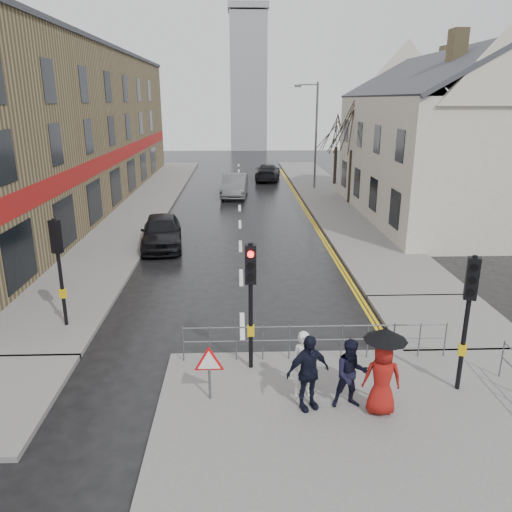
{
  "coord_description": "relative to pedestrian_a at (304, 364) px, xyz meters",
  "views": [
    {
      "loc": [
        -0.09,
        -11.44,
        6.87
      ],
      "look_at": [
        0.52,
        5.21,
        1.63
      ],
      "focal_mm": 35.0,
      "sensor_mm": 36.0,
      "label": 1
    }
  ],
  "objects": [
    {
      "name": "tree_far",
      "position": [
        6.58,
        31.12,
        3.47
      ],
      "size": [
        2.4,
        2.4,
        5.64
      ],
      "color": "#33251C",
      "rests_on": "right_pavement"
    },
    {
      "name": "building_right_cream",
      "position": [
        10.58,
        19.12,
        3.83
      ],
      "size": [
        9.0,
        16.4,
        10.1
      ],
      "color": "beige",
      "rests_on": "ground"
    },
    {
      "name": "left_pavement",
      "position": [
        -7.92,
        24.12,
        -0.88
      ],
      "size": [
        4.0,
        44.0,
        0.14
      ],
      "primitive_type": "cube",
      "color": "#605E5B",
      "rests_on": "ground"
    },
    {
      "name": "pedestrian_a",
      "position": [
        0.0,
        0.0,
        0.0
      ],
      "size": [
        0.61,
        0.41,
        1.62
      ],
      "primitive_type": "imported",
      "rotation": [
        0.0,
        0.0,
        0.04
      ],
      "color": "silver",
      "rests_on": "near_pavement"
    },
    {
      "name": "guard_railing_front",
      "position": [
        0.53,
        1.72,
        -0.09
      ],
      "size": [
        7.14,
        0.04,
        1.0
      ],
      "color": "#595B5E",
      "rests_on": "near_pavement"
    },
    {
      "name": "near_pavement",
      "position": [
        1.58,
        -2.38,
        -0.88
      ],
      "size": [
        10.0,
        9.0,
        0.14
      ],
      "primitive_type": "cube",
      "color": "#605E5B",
      "rests_on": "ground"
    },
    {
      "name": "tree_near",
      "position": [
        6.08,
        23.12,
        4.19
      ],
      "size": [
        2.4,
        2.4,
        6.58
      ],
      "color": "#33251C",
      "rests_on": "right_pavement"
    },
    {
      "name": "right_pavement",
      "position": [
        5.08,
        26.12,
        -0.88
      ],
      "size": [
        4.0,
        40.0,
        0.14
      ],
      "primitive_type": "cube",
      "color": "#605E5B",
      "rests_on": "ground"
    },
    {
      "name": "car_parked",
      "position": [
        -5.22,
        13.12,
        -0.16
      ],
      "size": [
        2.39,
        4.84,
        1.59
      ],
      "primitive_type": "imported",
      "rotation": [
        0.0,
        0.0,
        0.11
      ],
      "color": "black",
      "rests_on": "ground"
    },
    {
      "name": "warning_sign",
      "position": [
        -2.22,
        -0.08,
        0.09
      ],
      "size": [
        0.8,
        0.07,
        1.35
      ],
      "color": "#595B5E",
      "rests_on": "near_pavement"
    },
    {
      "name": "car_mid",
      "position": [
        -1.75,
        26.29,
        -0.13
      ],
      "size": [
        2.1,
        5.08,
        1.64
      ],
      "primitive_type": "imported",
      "rotation": [
        0.0,
        0.0,
        -0.07
      ],
      "color": "#515457",
      "rests_on": "ground"
    },
    {
      "name": "pavement_bridge_right",
      "position": [
        5.08,
        4.12,
        -0.88
      ],
      "size": [
        4.0,
        4.2,
        0.14
      ],
      "primitive_type": "cube",
      "color": "#605E5B",
      "rests_on": "ground"
    },
    {
      "name": "church_tower",
      "position": [
        0.08,
        63.12,
        8.05
      ],
      "size": [
        5.0,
        5.0,
        18.0
      ],
      "primitive_type": "cube",
      "color": "gray",
      "rests_on": "ground"
    },
    {
      "name": "street_lamp",
      "position": [
        4.4,
        29.12,
        3.76
      ],
      "size": [
        1.83,
        0.25,
        8.0
      ],
      "color": "#595B5E",
      "rests_on": "right_pavement"
    },
    {
      "name": "traffic_signal_near_left",
      "position": [
        -1.22,
        1.32,
        1.51
      ],
      "size": [
        0.28,
        0.27,
        3.4
      ],
      "color": "black",
      "rests_on": "near_pavement"
    },
    {
      "name": "ground",
      "position": [
        -1.42,
        1.12,
        -0.95
      ],
      "size": [
        120.0,
        120.0,
        0.0
      ],
      "primitive_type": "plane",
      "color": "black",
      "rests_on": "ground"
    },
    {
      "name": "pedestrian_d",
      "position": [
        0.01,
        -0.52,
        0.09
      ],
      "size": [
        1.14,
        0.8,
        1.8
      ],
      "primitive_type": "imported",
      "rotation": [
        0.0,
        0.0,
        0.37
      ],
      "color": "black",
      "rests_on": "near_pavement"
    },
    {
      "name": "traffic_signal_far_left",
      "position": [
        -6.91,
        4.13,
        1.51
      ],
      "size": [
        0.34,
        0.33,
        3.4
      ],
      "color": "black",
      "rests_on": "left_pavement"
    },
    {
      "name": "building_left_terrace",
      "position": [
        -13.42,
        23.12,
        4.05
      ],
      "size": [
        8.0,
        42.0,
        10.0
      ],
      "primitive_type": "cube",
      "color": "olive",
      "rests_on": "ground"
    },
    {
      "name": "pedestrian_with_umbrella",
      "position": [
        1.63,
        -0.75,
        0.31
      ],
      "size": [
        0.96,
        0.96,
        2.06
      ],
      "color": "maroon",
      "rests_on": "near_pavement"
    },
    {
      "name": "car_far",
      "position": [
        1.14,
        33.96,
        -0.23
      ],
      "size": [
        2.62,
        5.18,
        1.44
      ],
      "primitive_type": "imported",
      "rotation": [
        0.0,
        0.0,
        3.02
      ],
      "color": "black",
      "rests_on": "ground"
    },
    {
      "name": "pedestrian_b",
      "position": [
        1.0,
        -0.5,
        0.02
      ],
      "size": [
        0.83,
        0.66,
        1.65
      ],
      "primitive_type": "imported",
      "rotation": [
        0.0,
        0.0,
        0.04
      ],
      "color": "black",
      "rests_on": "near_pavement"
    },
    {
      "name": "traffic_signal_near_right",
      "position": [
        3.78,
        0.12,
        1.51
      ],
      "size": [
        0.34,
        0.33,
        3.4
      ],
      "color": "black",
      "rests_on": "near_pavement"
    }
  ]
}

